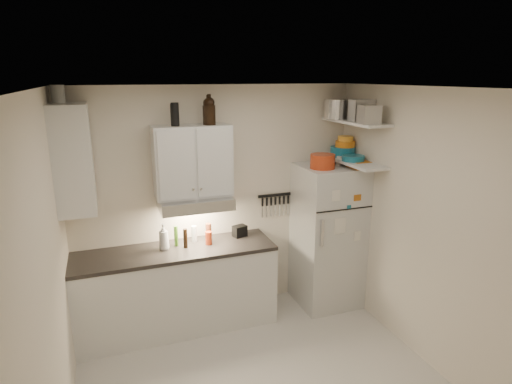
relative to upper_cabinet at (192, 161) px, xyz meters
name	(u,v)px	position (x,y,z in m)	size (l,w,h in m)	color
ceiling	(266,87)	(0.30, -1.33, 0.78)	(3.20, 3.00, 0.02)	white
back_wall	(217,202)	(0.30, 0.18, -0.53)	(3.20, 0.02, 2.60)	beige
left_wall	(49,283)	(-1.31, -1.33, -0.53)	(0.02, 3.00, 2.60)	beige
right_wall	(424,228)	(1.91, -1.33, -0.53)	(0.02, 3.00, 2.60)	beige
base_cabinet	(177,291)	(-0.25, -0.14, -1.39)	(2.10, 0.60, 0.88)	silver
countertop	(175,251)	(-0.25, -0.14, -0.93)	(2.10, 0.62, 0.04)	#272422
upper_cabinet	(192,161)	(0.00, 0.00, 0.00)	(0.80, 0.33, 0.75)	silver
side_cabinet	(73,159)	(-1.14, -0.14, 0.12)	(0.33, 0.55, 1.00)	silver
range_hood	(195,203)	(0.00, -0.06, -0.44)	(0.76, 0.46, 0.12)	silver
fridge	(328,236)	(1.55, -0.18, -0.98)	(0.70, 0.68, 1.70)	silver
shelf_hi	(355,122)	(1.75, -0.31, 0.38)	(0.30, 0.95, 0.03)	silver
shelf_lo	(353,162)	(1.75, -0.31, -0.07)	(0.30, 0.95, 0.03)	silver
knife_strip	(275,195)	(1.00, 0.15, -0.51)	(0.42, 0.02, 0.03)	black
dutch_oven	(323,161)	(1.39, -0.27, -0.05)	(0.27, 0.27, 0.16)	#AC3214
book_stack	(359,164)	(1.78, -0.39, -0.09)	(0.19, 0.24, 0.08)	#B15F16
spice_jar	(339,161)	(1.65, -0.18, -0.07)	(0.06, 0.06, 0.10)	silver
stock_pot	(337,109)	(1.68, -0.03, 0.50)	(0.30, 0.30, 0.21)	silver
tin_a	(361,110)	(1.79, -0.35, 0.50)	(0.23, 0.20, 0.23)	#AAAAAD
tin_b	(369,114)	(1.70, -0.63, 0.48)	(0.19, 0.19, 0.19)	#AAAAAD
bowl_teal	(343,151)	(1.77, -0.06, 0.01)	(0.29, 0.29, 0.11)	#16637B
bowl_orange	(345,144)	(1.78, -0.08, 0.10)	(0.23, 0.23, 0.07)	orange
bowl_yellow	(346,138)	(1.78, -0.08, 0.16)	(0.18, 0.18, 0.06)	orange
plates	(353,158)	(1.73, -0.34, -0.02)	(0.25, 0.25, 0.06)	#16637B
growler_a	(208,111)	(0.18, -0.03, 0.51)	(0.12, 0.12, 0.28)	black
growler_b	(210,111)	(0.19, -0.05, 0.52)	(0.12, 0.12, 0.29)	black
thermos_a	(174,115)	(-0.17, -0.03, 0.48)	(0.07, 0.07, 0.22)	black
thermos_b	(175,114)	(-0.16, -0.04, 0.49)	(0.08, 0.08, 0.23)	black
side_jar	(58,94)	(-1.21, -0.03, 0.70)	(0.12, 0.12, 0.16)	silver
soap_bottle	(164,235)	(-0.35, -0.10, -0.75)	(0.12, 0.12, 0.31)	silver
pepper_mill	(209,232)	(0.14, -0.03, -0.80)	(0.06, 0.06, 0.21)	brown
oil_bottle	(176,236)	(-0.22, -0.04, -0.79)	(0.04, 0.04, 0.22)	#356519
vinegar_bottle	(185,238)	(-0.13, -0.13, -0.80)	(0.04, 0.04, 0.21)	black
clear_bottle	(194,234)	(-0.01, 0.02, -0.82)	(0.06, 0.06, 0.18)	silver
red_jar	(209,238)	(0.12, -0.12, -0.83)	(0.07, 0.07, 0.14)	#AC3214
caddy	(240,231)	(0.51, 0.00, -0.84)	(0.15, 0.11, 0.13)	black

